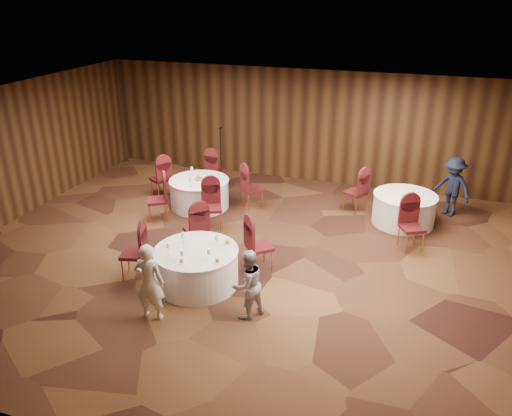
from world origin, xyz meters
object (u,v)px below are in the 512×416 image
(woman_b, at_px, (247,284))
(woman_a, at_px, (149,282))
(man_c, at_px, (452,187))
(table_right, at_px, (404,209))
(table_main, at_px, (197,267))
(mic_stand, at_px, (221,168))
(table_left, at_px, (200,193))

(woman_b, bearing_deg, woman_a, -35.34)
(man_c, bearing_deg, woman_a, -94.64)
(woman_b, bearing_deg, man_c, -177.03)
(woman_a, bearing_deg, table_right, -133.02)
(table_main, height_order, mic_stand, mic_stand)
(woman_a, height_order, woman_b, woman_a)
(table_right, distance_m, woman_b, 5.25)
(woman_b, bearing_deg, table_left, -111.63)
(table_main, xyz_separation_m, woman_b, (1.26, -0.64, 0.26))
(table_main, relative_size, mic_stand, 0.95)
(man_c, bearing_deg, table_left, -131.86)
(woman_b, bearing_deg, table_main, -82.90)
(table_right, xyz_separation_m, woman_a, (-3.84, -5.29, 0.34))
(table_right, height_order, mic_stand, mic_stand)
(table_right, height_order, woman_a, woman_a)
(table_main, height_order, woman_a, woman_a)
(table_left, relative_size, woman_b, 1.20)
(woman_a, bearing_deg, man_c, -135.43)
(table_left, xyz_separation_m, table_right, (5.06, 0.68, -0.00))
(mic_stand, xyz_separation_m, man_c, (6.19, -0.07, 0.25))
(table_left, relative_size, woman_a, 1.07)
(table_main, distance_m, table_left, 3.71)
(table_main, distance_m, mic_stand, 5.27)
(mic_stand, distance_m, woman_b, 6.33)
(table_left, xyz_separation_m, woman_a, (1.22, -4.61, 0.34))
(table_right, height_order, man_c, man_c)
(table_left, height_order, man_c, man_c)
(table_left, bearing_deg, mic_stand, 92.44)
(table_right, height_order, woman_b, woman_b)
(woman_a, xyz_separation_m, man_c, (4.90, 6.18, 0.03))
(table_left, bearing_deg, table_main, -66.08)
(table_left, distance_m, mic_stand, 1.64)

